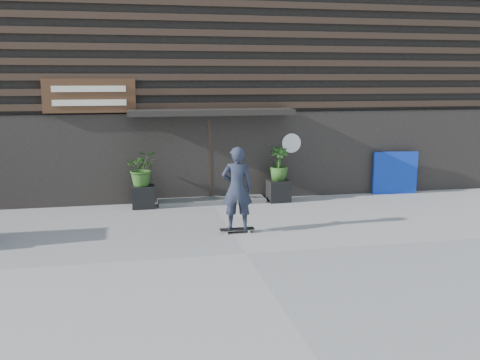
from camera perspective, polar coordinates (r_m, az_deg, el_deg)
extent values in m
plane|color=gray|center=(10.89, 0.63, -7.78)|extent=(80.00, 80.00, 0.00)
cube|color=#51514F|center=(15.24, -3.03, -2.17)|extent=(3.00, 0.80, 0.12)
cube|color=black|center=(14.84, -10.20, -1.73)|extent=(0.60, 0.60, 0.60)
imported|color=#2D591E|center=(14.69, -10.30, 1.24)|extent=(0.86, 0.75, 0.96)
cube|color=black|center=(15.39, 4.09, -1.14)|extent=(0.60, 0.60, 0.60)
imported|color=#2D591E|center=(15.25, 4.13, 1.73)|extent=(0.54, 0.54, 0.96)
cube|color=#0C2AA6|center=(16.97, 16.05, 0.74)|extent=(1.37, 0.25, 1.28)
cube|color=black|center=(20.22, -5.48, 12.22)|extent=(18.00, 10.00, 8.00)
cube|color=black|center=(15.35, -3.26, 2.44)|extent=(18.00, 0.12, 2.50)
cube|color=#38281E|center=(15.15, -3.29, 7.84)|extent=(17.60, 0.08, 0.18)
cube|color=#38281E|center=(15.14, -3.30, 9.33)|extent=(17.60, 0.08, 0.18)
cube|color=#38281E|center=(15.13, -3.32, 10.81)|extent=(17.60, 0.08, 0.18)
cube|color=#38281E|center=(15.14, -3.34, 12.30)|extent=(17.60, 0.08, 0.18)
cube|color=#38281E|center=(15.15, -3.35, 13.78)|extent=(17.60, 0.08, 0.18)
cube|color=#38281E|center=(15.18, -3.37, 15.26)|extent=(17.60, 0.08, 0.18)
cube|color=#38281E|center=(15.22, -3.39, 16.73)|extent=(17.60, 0.08, 0.18)
cube|color=#38281E|center=(15.26, -3.40, 18.20)|extent=(17.60, 0.08, 0.18)
cube|color=black|center=(14.78, -3.07, 7.19)|extent=(4.50, 1.00, 0.15)
cube|color=black|center=(15.52, -3.34, 2.16)|extent=(2.40, 0.30, 2.30)
cube|color=#38281E|center=(15.35, -3.25, 2.06)|extent=(0.06, 0.10, 2.30)
cube|color=#472B19|center=(14.93, -15.63, 8.58)|extent=(2.40, 0.10, 0.90)
cube|color=beige|center=(14.86, -15.69, 9.26)|extent=(1.90, 0.02, 0.16)
cube|color=beige|center=(14.87, -15.62, 7.88)|extent=(1.90, 0.02, 0.16)
cylinder|color=white|center=(15.75, 5.46, 3.91)|extent=(0.56, 0.03, 0.56)
cube|color=black|center=(12.29, -0.31, -5.20)|extent=(0.78, 0.20, 0.02)
cylinder|color=#BBBBB6|center=(12.16, -1.42, -5.65)|extent=(0.06, 0.03, 0.06)
cylinder|color=#BBBBB6|center=(12.35, -1.59, -5.40)|extent=(0.06, 0.03, 0.06)
cylinder|color=#BABAB4|center=(12.26, 0.98, -5.52)|extent=(0.06, 0.03, 0.06)
cylinder|color=#B0B0AB|center=(12.45, 0.78, -5.26)|extent=(0.06, 0.03, 0.06)
imported|color=#1B2132|center=(12.06, -0.32, -0.87)|extent=(0.75, 0.56, 1.88)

